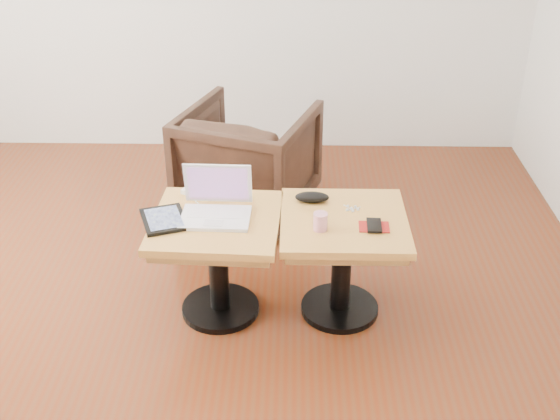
{
  "coord_description": "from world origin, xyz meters",
  "views": [
    {
      "loc": [
        0.59,
        -2.63,
        2.22
      ],
      "look_at": [
        0.53,
        0.21,
        0.59
      ],
      "focal_mm": 45.0,
      "sensor_mm": 36.0,
      "label": 1
    }
  ],
  "objects_px": {
    "striped_cup": "(320,222)",
    "armchair": "(248,160)",
    "side_table_left": "(217,243)",
    "laptop": "(216,206)",
    "side_table_right": "(343,243)"
  },
  "relations": [
    {
      "from": "side_table_right",
      "to": "armchair",
      "type": "xyz_separation_m",
      "value": [
        -0.52,
        1.04,
        -0.07
      ]
    },
    {
      "from": "side_table_left",
      "to": "armchair",
      "type": "distance_m",
      "value": 1.06
    },
    {
      "from": "armchair",
      "to": "side_table_left",
      "type": "bearing_deg",
      "value": 105.12
    },
    {
      "from": "side_table_left",
      "to": "side_table_right",
      "type": "distance_m",
      "value": 0.6
    },
    {
      "from": "side_table_left",
      "to": "laptop",
      "type": "distance_m",
      "value": 0.19
    },
    {
      "from": "armchair",
      "to": "striped_cup",
      "type": "bearing_deg",
      "value": 129.22
    },
    {
      "from": "striped_cup",
      "to": "armchair",
      "type": "relative_size",
      "value": 0.11
    },
    {
      "from": "side_table_left",
      "to": "laptop",
      "type": "bearing_deg",
      "value": 92.57
    },
    {
      "from": "striped_cup",
      "to": "armchair",
      "type": "bearing_deg",
      "value": 109.5
    },
    {
      "from": "side_table_left",
      "to": "striped_cup",
      "type": "xyz_separation_m",
      "value": [
        0.49,
        -0.09,
        0.18
      ]
    },
    {
      "from": "side_table_left",
      "to": "laptop",
      "type": "xyz_separation_m",
      "value": [
        0.0,
        0.03,
        0.18
      ]
    },
    {
      "from": "side_table_left",
      "to": "laptop",
      "type": "height_order",
      "value": "laptop"
    },
    {
      "from": "side_table_left",
      "to": "striped_cup",
      "type": "bearing_deg",
      "value": -7.48
    },
    {
      "from": "laptop",
      "to": "striped_cup",
      "type": "distance_m",
      "value": 0.5
    },
    {
      "from": "side_table_left",
      "to": "armchair",
      "type": "height_order",
      "value": "armchair"
    }
  ]
}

